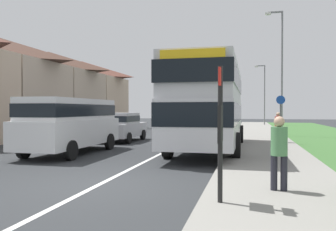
{
  "coord_description": "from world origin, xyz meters",
  "views": [
    {
      "loc": [
        3.51,
        -7.75,
        1.81
      ],
      "look_at": [
        0.73,
        4.07,
        1.6
      ],
      "focal_mm": 36.89,
      "sensor_mm": 36.0,
      "label": 1
    }
  ],
  "objects": [
    {
      "name": "pedestrian_at_stop",
      "position": [
        4.12,
        -0.23,
        0.98
      ],
      "size": [
        0.34,
        0.34,
        1.67
      ],
      "color": "#23232D",
      "rests_on": "ground_plane"
    },
    {
      "name": "cycle_route_sign",
      "position": [
        5.07,
        10.62,
        1.43
      ],
      "size": [
        0.44,
        0.08,
        2.52
      ],
      "color": "slate",
      "rests_on": "ground_plane"
    },
    {
      "name": "lane_marking_centre",
      "position": [
        0.0,
        8.0,
        0.0
      ],
      "size": [
        0.14,
        60.0,
        0.01
      ],
      "primitive_type": "cube",
      "color": "silver",
      "rests_on": "ground_plane"
    },
    {
      "name": "house_terrace_far_side",
      "position": [
        -12.78,
        15.02,
        3.31
      ],
      "size": [
        7.84,
        23.3,
        6.63
      ],
      "color": "#C1A88E",
      "rests_on": "ground_plane"
    },
    {
      "name": "double_decker_bus",
      "position": [
        1.82,
        7.39,
        2.14
      ],
      "size": [
        2.8,
        9.72,
        3.7
      ],
      "color": "#BCBCC1",
      "rests_on": "ground_plane"
    },
    {
      "name": "parked_van_white",
      "position": [
        -3.6,
        5.07,
        1.34
      ],
      "size": [
        2.11,
        5.6,
        2.25
      ],
      "color": "silver",
      "rests_on": "ground_plane"
    },
    {
      "name": "bus_stop_sign",
      "position": [
        3.0,
        -1.44,
        1.54
      ],
      "size": [
        0.09,
        0.52,
        2.6
      ],
      "color": "black",
      "rests_on": "ground_plane"
    },
    {
      "name": "pavement_near_side",
      "position": [
        4.2,
        6.0,
        0.06
      ],
      "size": [
        3.2,
        68.0,
        0.12
      ],
      "primitive_type": "cube",
      "color": "gray",
      "rests_on": "ground_plane"
    },
    {
      "name": "pedestrian_walking_away",
      "position": [
        4.98,
        10.94,
        0.98
      ],
      "size": [
        0.34,
        0.34,
        1.67
      ],
      "color": "#23232D",
      "rests_on": "ground_plane"
    },
    {
      "name": "parked_car_silver",
      "position": [
        -3.56,
        10.67,
        0.89
      ],
      "size": [
        1.93,
        4.1,
        1.62
      ],
      "color": "#B7B7BC",
      "rests_on": "ground_plane"
    },
    {
      "name": "street_lamp_far",
      "position": [
        5.09,
        32.47,
        3.93
      ],
      "size": [
        1.14,
        0.2,
        6.78
      ],
      "color": "slate",
      "rests_on": "ground_plane"
    },
    {
      "name": "street_lamp_mid",
      "position": [
        5.5,
        15.97,
        4.68
      ],
      "size": [
        1.14,
        0.2,
        8.24
      ],
      "color": "slate",
      "rests_on": "ground_plane"
    },
    {
      "name": "ground_plane",
      "position": [
        0.0,
        0.0,
        0.0
      ],
      "size": [
        120.0,
        120.0,
        0.0
      ],
      "primitive_type": "plane",
      "color": "#2D3033"
    }
  ]
}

